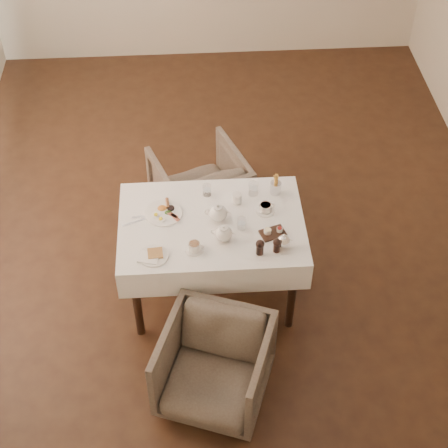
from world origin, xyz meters
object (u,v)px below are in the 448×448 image
object	(u,v)px
table	(212,234)
breakfast_plate	(164,212)
armchair_near	(214,367)
armchair_far	(200,187)
teapot_centre	(218,212)

from	to	relation	value
table	breakfast_plate	world-z (taller)	breakfast_plate
armchair_near	armchair_far	xyz separation A→B (m)	(-0.03, 1.71, 0.01)
armchair_far	breakfast_plate	xyz separation A→B (m)	(-0.27, -0.73, 0.45)
armchair_near	armchair_far	distance (m)	1.71
table	armchair_far	world-z (taller)	table
breakfast_plate	teapot_centre	world-z (taller)	teapot_centre
table	breakfast_plate	size ratio (longest dim) A/B	4.85
armchair_far	breakfast_plate	world-z (taller)	breakfast_plate
armchair_far	teapot_centre	distance (m)	0.97
table	armchair_far	size ratio (longest dim) A/B	1.83
armchair_near	armchair_far	bearing A→B (deg)	110.89
armchair_far	teapot_centre	xyz separation A→B (m)	(0.10, -0.82, 0.51)
breakfast_plate	teapot_centre	size ratio (longest dim) A/B	1.52
armchair_near	armchair_far	size ratio (longest dim) A/B	0.98
armchair_far	armchair_near	bearing A→B (deg)	69.81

